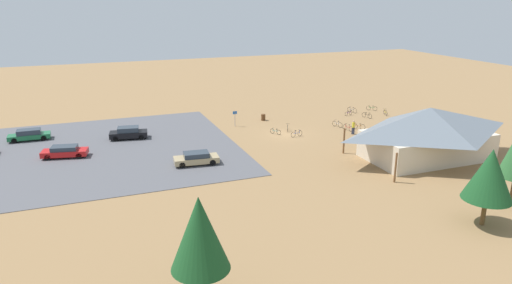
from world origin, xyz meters
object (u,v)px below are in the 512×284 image
Objects in this scene: bicycle_orange_near_sign at (359,126)px; bicycle_green_by_bin at (372,108)px; bicycle_yellow_yard_front at (385,113)px; car_black_inner_stall at (128,133)px; bicycle_silver_yard_right at (352,110)px; car_green_front_row at (29,135)px; trash_bin at (263,117)px; bicycle_teal_yard_left at (276,132)px; bicycle_purple_lone_east at (349,113)px; car_tan_aisle_side at (196,158)px; pine_far_west at (200,234)px; bicycle_white_back_row at (337,124)px; visitor_near_lot at (353,127)px; bike_pavilion at (428,130)px; bicycle_red_yard_center at (348,128)px; bicycle_white_trailside at (288,128)px; car_red_near_entry at (65,151)px; visitor_crossing_yard at (401,128)px; pine_far_east at (490,175)px; bicycle_blue_lone_west at (297,134)px; bicycle_black_near_porch at (367,115)px; lot_sign at (235,116)px.

bicycle_orange_near_sign is 1.09× the size of bicycle_green_by_bin.
car_black_inner_stall is (37.02, -1.12, 0.42)m from bicycle_yellow_yard_front.
car_green_front_row reaches higher than bicycle_silver_yard_right.
trash_bin reaches higher than bicycle_teal_yard_left.
car_green_front_row is at bearing -2.05° from bicycle_silver_yard_right.
bicycle_purple_lone_east is at bearing 16.56° from bicycle_green_by_bin.
bicycle_yellow_yard_front is 33.32m from car_tan_aisle_side.
pine_far_west reaches higher than bicycle_orange_near_sign.
car_tan_aisle_side is 23.08m from car_green_front_row.
car_green_front_row is at bearing -1.78° from bicycle_green_by_bin.
bicycle_white_back_row is 10.60m from bicycle_yellow_yard_front.
visitor_near_lot reaches higher than trash_bin.
bicycle_teal_yard_left is (11.57, -14.34, -2.78)m from bike_pavilion.
bicycle_red_yard_center is at bearing 57.60° from bicycle_purple_lone_east.
car_red_near_entry is at bearing 1.99° from bicycle_white_trailside.
visitor_crossing_yard is (4.46, 12.85, 0.56)m from bicycle_green_by_bin.
bicycle_red_yard_center is 0.96× the size of visitor_near_lot.
bicycle_teal_yard_left is 0.29× the size of car_tan_aisle_side.
car_black_inner_stall is at bearing 162.19° from car_green_front_row.
pine_far_west is at bearing 57.71° from bicycle_white_trailside.
bike_pavilion is 11.13× the size of bicycle_teal_yard_left.
trash_bin is 0.13× the size of pine_far_west.
car_green_front_row is (40.69, -22.57, -2.40)m from bike_pavilion.
bicycle_red_yard_center is at bearing 42.16° from bicycle_green_by_bin.
car_black_inner_stall is at bearing -18.27° from visitor_crossing_yard.
trash_bin reaches higher than bicycle_yellow_yard_front.
pine_far_east is 1.29× the size of car_black_inner_stall.
bicycle_green_by_bin is (-14.10, -35.24, -3.75)m from pine_far_east.
pine_far_west reaches higher than visitor_near_lot.
visitor_near_lot reaches higher than bicycle_green_by_bin.
car_green_front_row is 2.74× the size of visitor_crossing_yard.
car_green_front_row reaches higher than bicycle_orange_near_sign.
car_tan_aisle_side is at bearing 21.13° from bicycle_blue_lone_west.
trash_bin is at bearing -8.06° from bicycle_purple_lone_east.
pine_far_east is 3.50× the size of visitor_crossing_yard.
car_red_near_entry is at bearing 0.54° from bicycle_white_back_row.
bicycle_teal_yard_left is 16.88m from bicycle_silver_yard_right.
bicycle_black_near_porch is at bearing -134.69° from visitor_near_lot.
bicycle_yellow_yard_front is 10.65m from visitor_crossing_yard.
bicycle_white_trailside is at bearing 8.63° from bicycle_yellow_yard_front.
car_tan_aisle_side is at bearing 150.13° from car_red_near_entry.
bicycle_blue_lone_west is 1.06× the size of bicycle_black_near_porch.
bicycle_black_near_porch is (-4.51, -4.81, -0.01)m from bicycle_orange_near_sign.
car_green_front_row reaches higher than bicycle_yellow_yard_front.
visitor_near_lot reaches higher than bicycle_white_back_row.
visitor_near_lot is (-26.85, -26.76, -3.57)m from pine_far_west.
car_black_inner_stall is (27.21, -6.58, 0.38)m from bicycle_red_yard_center.
lot_sign is 1.40× the size of bicycle_purple_lone_east.
visitor_near_lot is at bearing 158.98° from bicycle_teal_yard_left.
car_red_near_entry is (34.22, 0.32, 0.31)m from bicycle_white_back_row.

